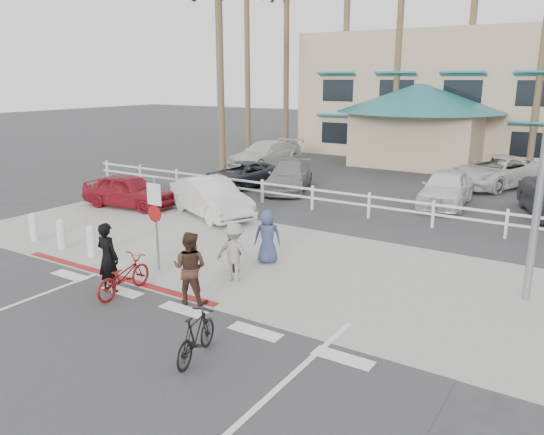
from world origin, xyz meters
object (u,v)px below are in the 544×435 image
Objects in this scene: bike_red at (123,276)px; bike_black at (196,336)px; car_red_compact at (129,191)px; sign_post at (156,220)px; car_white_sedan at (211,197)px.

bike_red is 1.14× the size of bike_black.
car_red_compact reaches higher than bike_red.
sign_post is 1.97m from bike_red.
car_white_sedan is (-2.55, 5.44, -0.73)m from sign_post.
sign_post is at bearing -79.66° from bike_red.
bike_black is at bearing 153.26° from bike_red.
bike_black is (3.52, -1.42, 0.00)m from bike_red.
car_white_sedan is at bearing -66.36° from bike_black.
sign_post is 5.11m from bike_black.
bike_black is 0.39× the size of car_red_compact.
sign_post is 6.05m from car_white_sedan.
bike_red is at bearing -141.12° from car_red_compact.
car_white_sedan is 1.10× the size of car_red_compact.
car_red_compact reaches higher than bike_black.
car_white_sedan is at bearing -71.85° from bike_red.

